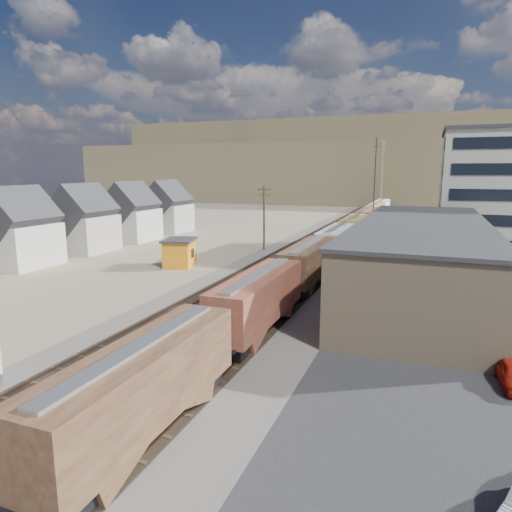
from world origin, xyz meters
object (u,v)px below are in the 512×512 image
(freight_train, at_px, (346,234))
(maintenance_shed, at_px, (180,252))
(parked_car_blue, at_px, (482,254))
(utility_pole_north, at_px, (264,216))

(freight_train, relative_size, maintenance_shed, 20.92)
(maintenance_shed, xyz_separation_m, parked_car_blue, (37.29, 18.77, -1.03))
(freight_train, distance_m, maintenance_shed, 25.98)
(freight_train, xyz_separation_m, maintenance_shed, (-18.33, -18.38, -0.95))
(parked_car_blue, bearing_deg, utility_pole_north, 136.52)
(utility_pole_north, distance_m, maintenance_shed, 17.07)
(utility_pole_north, bearing_deg, freight_train, 12.80)
(freight_train, height_order, utility_pole_north, utility_pole_north)
(freight_train, bearing_deg, maintenance_shed, -134.92)
(utility_pole_north, xyz_separation_m, maintenance_shed, (-6.03, -15.59, -3.45))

